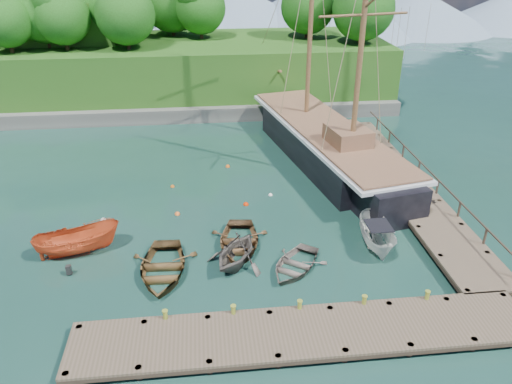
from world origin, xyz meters
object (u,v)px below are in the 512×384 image
rowboat_1 (236,264)px  motorboat_orange (80,253)px  rowboat_3 (294,269)px  schooner (326,147)px  rowboat_0 (163,274)px  rowboat_2 (239,248)px  cabin_boat_white (376,247)px

rowboat_1 → motorboat_orange: rowboat_1 is taller
rowboat_3 → motorboat_orange: size_ratio=0.84×
rowboat_3 → motorboat_orange: motorboat_orange is taller
rowboat_3 → schooner: 14.65m
rowboat_0 → schooner: (11.77, 13.42, 1.14)m
rowboat_2 → cabin_boat_white: (7.69, -0.79, 0.00)m
rowboat_2 → schooner: (7.66, 11.42, 1.14)m
cabin_boat_white → schooner: bearing=95.4°
schooner → rowboat_0: bearing=-142.6°
rowboat_0 → cabin_boat_white: 11.86m
motorboat_orange → cabin_boat_white: bearing=-109.4°
cabin_boat_white → rowboat_0: bearing=-168.9°
schooner → rowboat_3: bearing=-121.0°
rowboat_1 → motorboat_orange: size_ratio=0.80×
rowboat_3 → schooner: schooner is taller
rowboat_3 → schooner: (4.92, 13.75, 1.14)m
motorboat_orange → schooner: size_ratio=0.17×
rowboat_1 → rowboat_3: rowboat_1 is taller
rowboat_3 → motorboat_orange: (-11.52, 2.76, 0.00)m
cabin_boat_white → schooner: schooner is taller
cabin_boat_white → schooner: 12.26m
rowboat_1 → rowboat_2: rowboat_1 is taller
cabin_boat_white → schooner: size_ratio=0.16×
rowboat_0 → rowboat_3: (6.86, -0.33, 0.00)m
rowboat_0 → cabin_boat_white: bearing=8.6°
rowboat_3 → cabin_boat_white: bearing=53.1°
cabin_boat_white → rowboat_3: bearing=-157.5°
rowboat_3 → motorboat_orange: 11.85m
rowboat_2 → rowboat_3: (2.75, -2.33, 0.00)m
rowboat_1 → motorboat_orange: 8.74m
rowboat_0 → cabin_boat_white: cabin_boat_white is taller
rowboat_1 → cabin_boat_white: 7.99m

